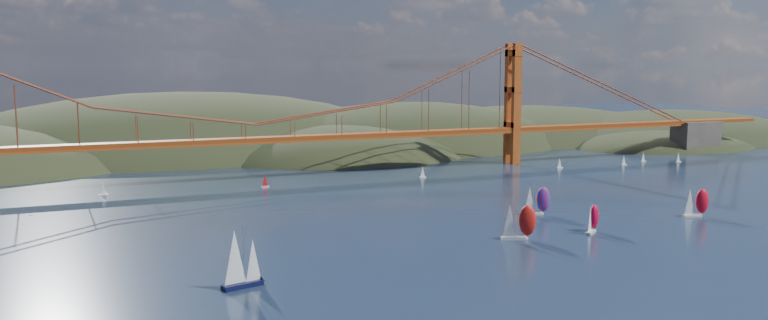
{
  "coord_description": "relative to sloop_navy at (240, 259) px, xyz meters",
  "views": [
    {
      "loc": [
        -73.5,
        -109.79,
        44.94
      ],
      "look_at": [
        15.33,
        90.0,
        17.31
      ],
      "focal_mm": 35.0,
      "sensor_mm": 36.0,
      "label": 1
    }
  ],
  "objects": [
    {
      "name": "sloop_navy",
      "position": [
        0.0,
        0.0,
        0.0
      ],
      "size": [
        9.03,
        6.06,
        13.4
      ],
      "rotation": [
        0.0,
        0.0,
        0.26
      ],
      "color": "black",
      "rests_on": "ground"
    },
    {
      "name": "racer_2",
      "position": [
        140.97,
        16.07,
        -1.39
      ],
      "size": [
        8.51,
        4.28,
        9.57
      ],
      "rotation": [
        0.0,
        0.0,
        -0.17
      ],
      "color": "silver",
      "rests_on": "ground"
    },
    {
      "name": "ground",
      "position": [
        40.1,
        -37.11,
        -5.92
      ],
      "size": [
        1200.0,
        1200.0,
        0.0
      ],
      "primitive_type": "plane",
      "color": "black",
      "rests_on": "ground"
    },
    {
      "name": "gull",
      "position": [
        -37.65,
        -6.51,
        13.41
      ],
      "size": [
        0.9,
        0.25,
        0.17
      ],
      "color": "white",
      "rests_on": "ground"
    },
    {
      "name": "distant_boat_6",
      "position": [
        219.65,
        122.03,
        -3.51
      ],
      "size": [
        3.0,
        2.0,
        4.7
      ],
      "color": "silver",
      "rests_on": "ground"
    },
    {
      "name": "distant_boat_3",
      "position": [
        -18.49,
        127.07,
        -3.51
      ],
      "size": [
        3.0,
        2.0,
        4.7
      ],
      "color": "silver",
      "rests_on": "ground"
    },
    {
      "name": "headlands",
      "position": [
        85.05,
        241.17,
        -18.37
      ],
      "size": [
        725.0,
        225.0,
        96.0
      ],
      "color": "black",
      "rests_on": "ground"
    },
    {
      "name": "racer_0",
      "position": [
        75.7,
        12.86,
        -1.02
      ],
      "size": [
        9.25,
        6.45,
        10.36
      ],
      "rotation": [
        0.0,
        0.0,
        -0.42
      ],
      "color": "silver",
      "rests_on": "ground"
    },
    {
      "name": "distant_boat_7",
      "position": [
        233.41,
        114.09,
        -3.51
      ],
      "size": [
        3.0,
        2.0,
        4.7
      ],
      "color": "silver",
      "rests_on": "ground"
    },
    {
      "name": "bridge",
      "position": [
        38.35,
        142.89,
        26.32
      ],
      "size": [
        552.0,
        12.0,
        55.0
      ],
      "color": "#8D380F",
      "rests_on": "ground"
    },
    {
      "name": "distant_boat_4",
      "position": [
        169.55,
        119.43,
        -3.51
      ],
      "size": [
        3.0,
        2.0,
        4.7
      ],
      "color": "silver",
      "rests_on": "ground"
    },
    {
      "name": "distant_boat_8",
      "position": [
        101.83,
        118.95,
        -3.51
      ],
      "size": [
        3.0,
        2.0,
        4.7
      ],
      "color": "silver",
      "rests_on": "ground"
    },
    {
      "name": "distant_boat_5",
      "position": [
        202.97,
        116.49,
        -3.51
      ],
      "size": [
        3.0,
        2.0,
        4.7
      ],
      "color": "silver",
      "rests_on": "ground"
    },
    {
      "name": "racer_rwb",
      "position": [
        99.02,
        37.72,
        -1.32
      ],
      "size": [
        8.68,
        4.87,
        9.73
      ],
      "rotation": [
        0.0,
        0.0,
        -0.24
      ],
      "color": "silver",
      "rests_on": "ground"
    },
    {
      "name": "distant_boat_9",
      "position": [
        37.65,
        121.79,
        -3.51
      ],
      "size": [
        3.0,
        2.0,
        4.7
      ],
      "color": "silver",
      "rests_on": "ground"
    },
    {
      "name": "racer_1",
      "position": [
        98.69,
        11.6,
        -1.9
      ],
      "size": [
        7.37,
        6.17,
        8.49
      ],
      "rotation": [
        0.0,
        0.0,
        0.59
      ],
      "color": "silver",
      "rests_on": "ground"
    }
  ]
}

